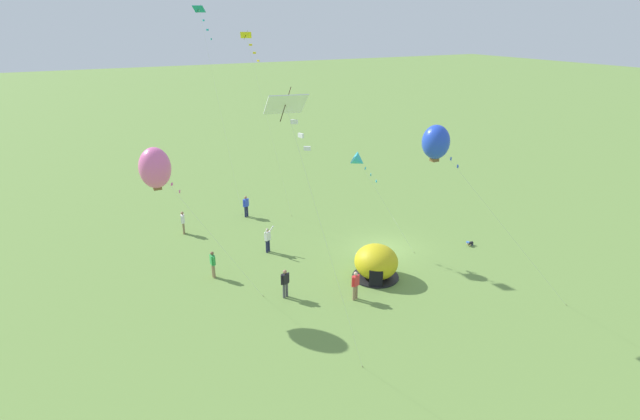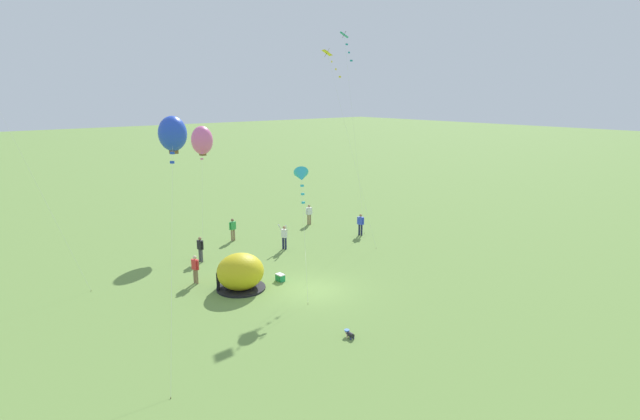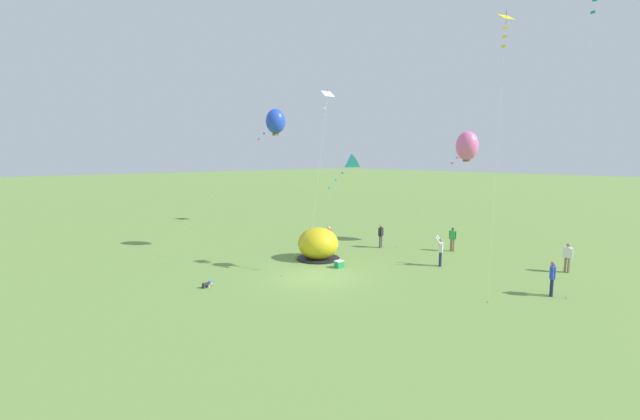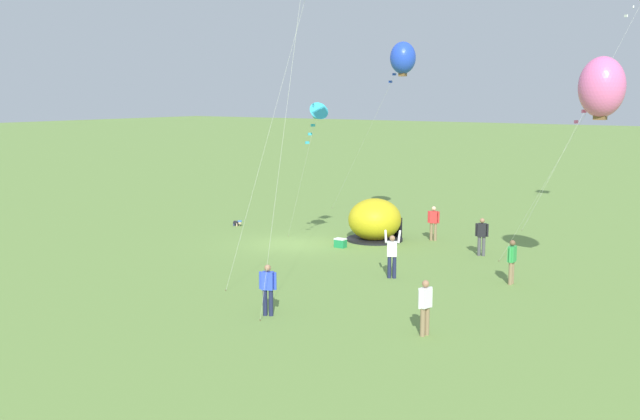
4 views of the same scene
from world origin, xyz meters
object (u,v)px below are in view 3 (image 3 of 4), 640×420
person_watching_sky (381,235)px  person_flying_kite (440,250)px  person_strolling (329,237)px  kite_blue (276,121)px  cooler_box (339,264)px  kite_yellow (505,30)px  person_far_back (568,256)px  kite_pink (467,146)px  person_center_field (453,238)px  kite_white (327,97)px  toddler_crawling (207,284)px  popup_tent (318,244)px  kite_cyan (350,164)px  person_near_tent (552,277)px

person_watching_sky → person_flying_kite: (5.89, -1.32, 0.03)m
person_strolling → kite_blue: 8.92m
cooler_box → kite_yellow: 15.43m
person_far_back → kite_yellow: kite_yellow is taller
kite_pink → kite_yellow: bearing=-51.2°
person_center_field → person_watching_sky: bearing=-144.8°
kite_white → toddler_crawling: bearing=-59.4°
popup_tent → kite_pink: size_ratio=0.33×
person_far_back → kite_yellow: 13.20m
person_flying_kite → person_strolling: bearing=-165.5°
kite_cyan → person_near_tent: bearing=25.9°
person_flying_kite → person_center_field: bearing=112.4°
person_center_field → kite_white: kite_white is taller
toddler_crawling → person_strolling: bearing=102.6°
cooler_box → kite_blue: (-6.19, -0.14, 8.86)m
person_strolling → kite_yellow: size_ratio=0.12×
cooler_box → kite_white: kite_white is taller
person_near_tent → kite_white: 26.41m
person_watching_sky → kite_cyan: kite_cyan is taller
popup_tent → kite_yellow: size_ratio=0.20×
cooler_box → kite_white: 20.15m
person_watching_sky → kite_cyan: bearing=-63.5°
cooler_box → person_watching_sky: person_watching_sky is taller
person_strolling → person_near_tent: bearing=4.5°
person_watching_sky → kite_cyan: (3.34, -6.71, 5.31)m
kite_blue → kite_yellow: bearing=17.5°
person_strolling → kite_white: bearing=138.2°
person_strolling → kite_cyan: 8.25m
cooler_box → toddler_crawling: size_ratio=0.99×
person_watching_sky → person_strolling: (-2.00, -3.36, 0.00)m
cooler_box → person_strolling: person_strolling is taller
person_watching_sky → kite_blue: size_ratio=0.17×
person_watching_sky → kite_pink: (3.37, 5.68, 6.49)m
person_center_field → kite_blue: bearing=-131.7°
person_center_field → kite_pink: kite_pink is taller
person_watching_sky → kite_pink: kite_pink is taller
person_near_tent → kite_pink: bearing=139.6°
popup_tent → kite_white: bearing=135.2°
popup_tent → toddler_crawling: bearing=-84.5°
cooler_box → person_near_tent: person_near_tent is taller
kite_yellow → person_flying_kite: bearing=168.8°
cooler_box → kite_yellow: kite_yellow is taller
kite_yellow → person_near_tent: bearing=-3.0°
kite_white → kite_yellow: size_ratio=0.93×
person_near_tent → person_center_field: bearing=148.9°
toddler_crawling → person_watching_sky: person_watching_sky is taller
person_watching_sky → kite_white: (-10.38, 4.13, 11.28)m
person_flying_kite → kite_pink: size_ratio=0.22×
kite_white → kite_yellow: (19.97, -6.18, 0.77)m
person_far_back → kite_pink: kite_pink is taller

